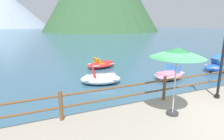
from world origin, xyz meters
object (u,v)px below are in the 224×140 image
object	(u,v)px
pedal_boat_2	(170,75)
pedal_boat_5	(219,66)
pedal_boat_0	(101,65)
pedal_boat_1	(101,79)
beach_umbrella	(177,53)

from	to	relation	value
pedal_boat_2	pedal_boat_5	world-z (taller)	pedal_boat_5
pedal_boat_0	pedal_boat_1	bearing A→B (deg)	-111.19
beach_umbrella	pedal_boat_2	size ratio (longest dim) A/B	0.85
pedal_boat_2	pedal_boat_5	size ratio (longest dim) A/B	1.05
beach_umbrella	pedal_boat_0	xyz separation A→B (m)	(0.85, 8.89, -2.20)
beach_umbrella	pedal_boat_5	distance (m)	9.41
pedal_boat_1	pedal_boat_2	distance (m)	4.32
pedal_boat_0	pedal_boat_1	world-z (taller)	pedal_boat_1
pedal_boat_0	pedal_boat_5	world-z (taller)	pedal_boat_5
pedal_boat_0	pedal_boat_5	xyz separation A→B (m)	(7.23, -4.51, 0.18)
pedal_boat_2	pedal_boat_5	bearing A→B (deg)	-0.39
pedal_boat_2	pedal_boat_5	distance (m)	4.42
pedal_boat_1	pedal_boat_5	size ratio (longest dim) A/B	1.03
pedal_boat_5	pedal_boat_0	bearing A→B (deg)	148.07
pedal_boat_0	pedal_boat_2	bearing A→B (deg)	-57.79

